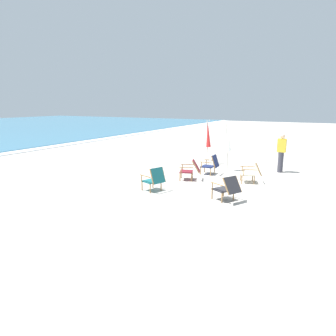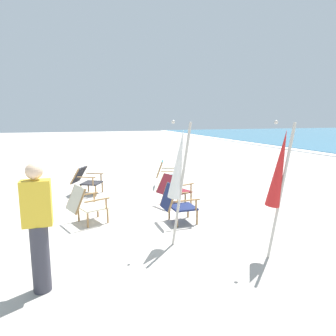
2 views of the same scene
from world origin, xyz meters
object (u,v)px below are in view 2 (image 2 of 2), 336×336
beach_chair_front_left (166,173)px  beach_chair_mid_center (176,203)px  beach_chair_back_right (85,204)px  beach_chair_far_center (86,179)px  beach_chair_back_left (173,188)px  umbrella_furled_white (179,165)px  person_near_chairs (38,227)px  umbrella_furled_red (279,170)px

beach_chair_front_left → beach_chair_mid_center: 3.28m
beach_chair_back_right → beach_chair_mid_center: 1.85m
beach_chair_back_right → beach_chair_mid_center: size_ratio=1.07×
beach_chair_far_center → beach_chair_mid_center: size_ratio=1.16×
beach_chair_back_left → beach_chair_far_center: bearing=-132.2°
beach_chair_mid_center → umbrella_furled_white: 1.45m
beach_chair_front_left → beach_chair_mid_center: beach_chair_mid_center is taller
beach_chair_far_center → beach_chair_back_left: 2.69m
beach_chair_back_left → umbrella_furled_white: 2.55m
umbrella_furled_white → person_near_chairs: 2.28m
beach_chair_back_right → umbrella_furled_red: 3.77m
beach_chair_back_left → umbrella_furled_red: bearing=10.0°
beach_chair_far_center → beach_chair_back_left: (1.81, 2.00, 0.00)m
beach_chair_back_left → beach_chair_back_right: 2.25m
beach_chair_back_left → beach_chair_back_right: bearing=-71.6°
beach_chair_far_center → beach_chair_front_left: beach_chair_front_left is taller
beach_chair_far_center → beach_chair_back_right: 2.52m
beach_chair_far_center → umbrella_furled_red: size_ratio=0.45×
beach_chair_back_right → beach_chair_mid_center: (0.51, 1.78, 0.00)m
umbrella_furled_red → umbrella_furled_white: umbrella_furled_red is taller
beach_chair_front_left → umbrella_furled_red: umbrella_furled_red is taller
beach_chair_mid_center → person_near_chairs: bearing=-53.5°
beach_chair_front_left → person_near_chairs: (4.98, -3.19, 0.41)m
beach_chair_back_left → umbrella_furled_white: size_ratio=0.43×
beach_chair_far_center → person_near_chairs: person_near_chairs is taller
person_near_chairs → beach_chair_back_right: bearing=164.5°
beach_chair_back_right → beach_chair_front_left: bearing=136.3°
beach_chair_mid_center → umbrella_furled_red: bearing=25.1°
umbrella_furled_red → umbrella_furled_white: 1.54m
beach_chair_back_left → beach_chair_mid_center: size_ratio=1.12×
beach_chair_mid_center → umbrella_furled_white: size_ratio=0.39×
beach_chair_front_left → umbrella_furled_white: (4.23, -1.11, 0.95)m
umbrella_furled_white → beach_chair_front_left: bearing=165.3°
beach_chair_back_left → beach_chair_front_left: bearing=167.9°
beach_chair_far_center → umbrella_furled_white: size_ratio=0.45×
umbrella_furled_red → beach_chair_front_left: bearing=-178.4°
beach_chair_back_left → umbrella_furled_white: umbrella_furled_white is taller
beach_chair_mid_center → person_near_chairs: size_ratio=0.50×
beach_chair_front_left → beach_chair_back_right: bearing=-43.7°
umbrella_furled_white → beach_chair_back_left: bearing=163.2°
beach_chair_front_left → umbrella_furled_red: size_ratio=0.39×
beach_chair_far_center → person_near_chairs: bearing=-9.2°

